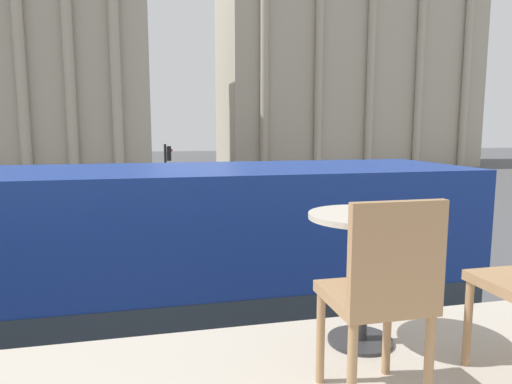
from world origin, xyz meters
TOP-DOWN VIEW (x-y plane):
  - double_decker_bus at (-0.23, 4.05)m, footprint 10.50×2.70m
  - cafe_dining_table at (1.46, -0.35)m, footprint 0.60×0.60m
  - cafe_chair_0 at (1.26, -0.92)m, footprint 0.40×0.40m
  - plaza_building_right at (25.84, 56.13)m, footprint 32.83×16.80m
  - traffic_light_near at (1.59, 11.74)m, footprint 0.42×0.24m
  - traffic_light_mid at (1.10, 19.74)m, footprint 0.42×0.24m
  - car_maroon at (9.68, 22.46)m, footprint 4.20×1.93m
  - car_white at (0.22, 21.53)m, footprint 4.20×1.93m
  - pedestrian_black at (6.01, 24.17)m, footprint 0.32×0.32m
  - pedestrian_red at (8.26, 20.60)m, footprint 0.32×0.32m

SIDE VIEW (x-z plane):
  - car_maroon at x=9.68m, z-range 0.02..1.37m
  - car_white at x=0.22m, z-range 0.02..1.37m
  - pedestrian_red at x=8.26m, z-range 0.12..1.75m
  - pedestrian_black at x=6.01m, z-range 0.14..1.94m
  - traffic_light_near at x=1.59m, z-range 0.55..4.10m
  - double_decker_bus at x=-0.23m, z-range 0.25..4.49m
  - traffic_light_mid at x=1.10m, z-range 0.61..4.71m
  - cafe_chair_0 at x=1.26m, z-range 3.68..4.59m
  - cafe_dining_table at x=1.46m, z-range 3.79..4.52m
  - plaza_building_right at x=25.84m, z-range 0.00..25.64m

